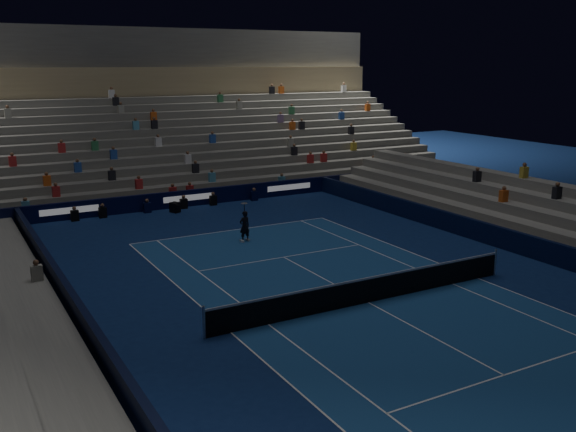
# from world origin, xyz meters

# --- Properties ---
(ground) EXTENTS (90.00, 90.00, 0.00)m
(ground) POSITION_xyz_m (0.00, 0.00, 0.00)
(ground) COLOR #0D2051
(ground) RESTS_ON ground
(court_surface) EXTENTS (10.97, 23.77, 0.01)m
(court_surface) POSITION_xyz_m (0.00, 0.00, 0.01)
(court_surface) COLOR navy
(court_surface) RESTS_ON ground
(sponsor_barrier_far) EXTENTS (44.00, 0.25, 1.00)m
(sponsor_barrier_far) POSITION_xyz_m (0.00, 18.50, 0.50)
(sponsor_barrier_far) COLOR black
(sponsor_barrier_far) RESTS_ON ground
(sponsor_barrier_east) EXTENTS (0.25, 37.00, 1.00)m
(sponsor_barrier_east) POSITION_xyz_m (9.70, 0.00, 0.50)
(sponsor_barrier_east) COLOR black
(sponsor_barrier_east) RESTS_ON ground
(sponsor_barrier_west) EXTENTS (0.25, 37.00, 1.00)m
(sponsor_barrier_west) POSITION_xyz_m (-9.70, 0.00, 0.50)
(sponsor_barrier_west) COLOR black
(sponsor_barrier_west) RESTS_ON ground
(grandstand_main) EXTENTS (44.00, 15.20, 11.20)m
(grandstand_main) POSITION_xyz_m (0.00, 27.90, 3.38)
(grandstand_main) COLOR #62625D
(grandstand_main) RESTS_ON ground
(tennis_net) EXTENTS (12.90, 0.10, 1.10)m
(tennis_net) POSITION_xyz_m (0.00, 0.00, 0.50)
(tennis_net) COLOR #B2B2B7
(tennis_net) RESTS_ON ground
(tennis_player) EXTENTS (0.59, 0.42, 1.54)m
(tennis_player) POSITION_xyz_m (-0.39, 9.63, 0.77)
(tennis_player) COLOR black
(tennis_player) RESTS_ON ground
(broadcast_camera) EXTENTS (0.61, 0.97, 0.59)m
(broadcast_camera) POSITION_xyz_m (-1.25, 17.30, 0.30)
(broadcast_camera) COLOR black
(broadcast_camera) RESTS_ON ground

